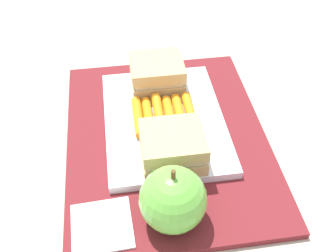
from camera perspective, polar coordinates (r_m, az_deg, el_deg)
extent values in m
plane|color=#B7AD99|center=(0.59, -0.18, -2.10)|extent=(2.40, 2.40, 0.00)
cube|color=maroon|center=(0.59, -0.18, -1.76)|extent=(0.36, 0.28, 0.01)
cube|color=white|center=(0.60, -0.53, 0.69)|extent=(0.23, 0.17, 0.01)
cube|color=tan|center=(0.64, -1.51, 6.39)|extent=(0.07, 0.08, 0.02)
cube|color=beige|center=(0.64, -1.54, 7.31)|extent=(0.07, 0.07, 0.01)
cube|color=tan|center=(0.63, -1.56, 8.26)|extent=(0.07, 0.08, 0.02)
cube|color=tan|center=(0.53, 0.64, -3.87)|extent=(0.07, 0.08, 0.02)
cube|color=beige|center=(0.52, 0.65, -2.91)|extent=(0.07, 0.07, 0.01)
cube|color=tan|center=(0.51, 0.67, -1.92)|extent=(0.07, 0.08, 0.02)
cylinder|color=orange|center=(0.58, -4.18, 1.25)|extent=(0.08, 0.01, 0.01)
cylinder|color=orange|center=(0.58, -2.77, 1.37)|extent=(0.08, 0.01, 0.02)
cylinder|color=orange|center=(0.59, -1.28, 1.61)|extent=(0.08, 0.01, 0.02)
cylinder|color=orange|center=(0.59, 0.21, 1.56)|extent=(0.08, 0.01, 0.02)
cylinder|color=orange|center=(0.59, 1.60, 1.82)|extent=(0.08, 0.01, 0.02)
cylinder|color=orange|center=(0.59, 3.10, 1.85)|extent=(0.08, 0.01, 0.02)
sphere|color=#66B742|center=(0.46, 0.70, -10.19)|extent=(0.08, 0.08, 0.08)
cylinder|color=brown|center=(0.43, 0.75, -6.79)|extent=(0.01, 0.01, 0.01)
cube|color=white|center=(0.49, -9.19, -13.57)|extent=(0.07, 0.07, 0.00)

